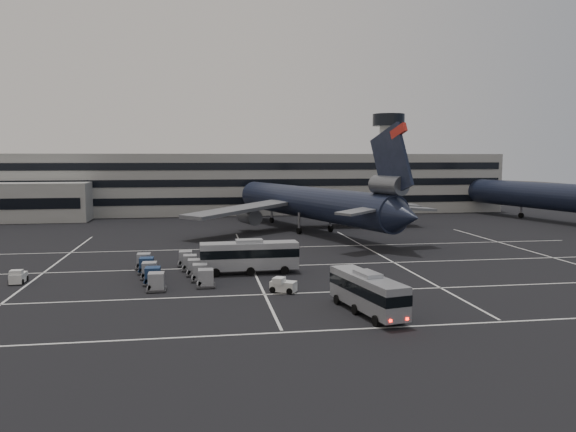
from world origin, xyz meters
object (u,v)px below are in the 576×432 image
at_px(tug_a, 18,277).
at_px(uld_cluster, 173,269).
at_px(trijet_main, 311,203).
at_px(bus_far, 249,255).
at_px(bus_near, 367,291).

height_order(tug_a, uld_cluster, uld_cluster).
relative_size(trijet_main, bus_far, 5.00).
xyz_separation_m(bus_near, uld_cluster, (-17.07, 17.33, -1.06)).
height_order(trijet_main, bus_near, trijet_main).
height_order(trijet_main, bus_far, trijet_main).
bearing_deg(trijet_main, bus_near, -114.67).
distance_m(trijet_main, tug_a, 52.41).
bearing_deg(bus_far, tug_a, 91.63).
xyz_separation_m(trijet_main, bus_far, (-13.89, -34.04, -3.09)).
xyz_separation_m(bus_near, tug_a, (-33.02, 16.68, -1.29)).
distance_m(bus_near, tug_a, 37.01).
bearing_deg(uld_cluster, trijet_main, 57.07).
relative_size(bus_far, uld_cluster, 0.74).
distance_m(bus_far, uld_cluster, 8.70).
relative_size(trijet_main, tug_a, 23.45).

